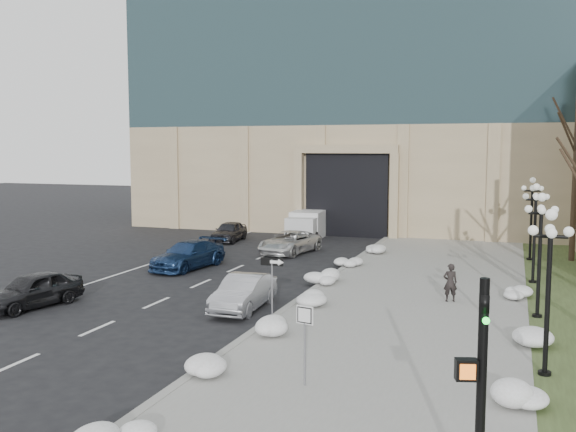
% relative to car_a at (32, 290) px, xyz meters
% --- Properties ---
extents(ground, '(160.00, 160.00, 0.00)m').
position_rel_car_a_xyz_m(ground, '(10.82, -7.72, -0.71)').
color(ground, black).
rests_on(ground, ground).
extents(sidewalk, '(9.00, 40.00, 0.12)m').
position_rel_car_a_xyz_m(sidewalk, '(14.32, 6.28, -0.65)').
color(sidewalk, gray).
rests_on(sidewalk, ground).
extents(curb, '(0.30, 40.00, 0.14)m').
position_rel_car_a_xyz_m(curb, '(9.82, 6.28, -0.64)').
color(curb, gray).
rests_on(curb, ground).
extents(office_tower, '(40.00, 24.70, 36.00)m').
position_rel_car_a_xyz_m(office_tower, '(8.82, 35.87, 17.78)').
color(office_tower, tan).
rests_on(office_tower, ground).
extents(car_a, '(2.56, 4.45, 1.43)m').
position_rel_car_a_xyz_m(car_a, '(0.00, 0.00, 0.00)').
color(car_a, black).
rests_on(car_a, ground).
extents(car_b, '(1.60, 4.22, 1.37)m').
position_rel_car_a_xyz_m(car_b, '(8.17, 2.48, -0.03)').
color(car_b, '#A0A1A7').
rests_on(car_b, ground).
extents(car_c, '(2.78, 5.23, 1.44)m').
position_rel_car_a_xyz_m(car_c, '(1.91, 9.53, 0.01)').
color(car_c, navy).
rests_on(car_c, ground).
extents(car_d, '(3.12, 5.20, 1.35)m').
position_rel_car_a_xyz_m(car_d, '(5.42, 15.88, -0.04)').
color(car_d, silver).
rests_on(car_d, ground).
extents(car_e, '(1.96, 4.13, 1.36)m').
position_rel_car_a_xyz_m(car_e, '(-0.18, 19.30, -0.03)').
color(car_e, '#2C2B30').
rests_on(car_e, ground).
extents(pedestrian, '(0.67, 0.54, 1.58)m').
position_rel_car_a_xyz_m(pedestrian, '(15.81, 6.12, 0.20)').
color(pedestrian, black).
rests_on(pedestrian, sidewalk).
extents(box_truck, '(2.46, 6.12, 1.91)m').
position_rel_car_a_xyz_m(box_truck, '(4.34, 23.26, 0.21)').
color(box_truck, silver).
rests_on(box_truck, ground).
extents(one_way_sign, '(0.90, 0.24, 2.42)m').
position_rel_car_a_xyz_m(one_way_sign, '(10.07, 1.05, 1.29)').
color(one_way_sign, slate).
rests_on(one_way_sign, ground).
extents(keep_sign, '(0.49, 0.14, 2.28)m').
position_rel_car_a_xyz_m(keep_sign, '(13.06, -4.76, 0.96)').
color(keep_sign, slate).
rests_on(keep_sign, ground).
extents(traffic_signal, '(0.73, 0.96, 4.24)m').
position_rel_car_a_xyz_m(traffic_signal, '(17.69, -9.38, 1.39)').
color(traffic_signal, black).
rests_on(traffic_signal, ground).
extents(snow_clump_b, '(1.10, 1.60, 0.36)m').
position_rel_car_a_xyz_m(snow_clump_b, '(10.18, -4.81, -0.41)').
color(snow_clump_b, white).
rests_on(snow_clump_b, sidewalk).
extents(snow_clump_c, '(1.10, 1.60, 0.36)m').
position_rel_car_a_xyz_m(snow_clump_c, '(10.38, -0.44, -0.41)').
color(snow_clump_c, white).
rests_on(snow_clump_c, sidewalk).
extents(snow_clump_d, '(1.10, 1.60, 0.36)m').
position_rel_car_a_xyz_m(snow_clump_d, '(10.42, 3.44, -0.41)').
color(snow_clump_d, white).
rests_on(snow_clump_d, sidewalk).
extents(snow_clump_e, '(1.10, 1.60, 0.36)m').
position_rel_car_a_xyz_m(snow_clump_e, '(9.94, 7.88, -0.41)').
color(snow_clump_e, white).
rests_on(snow_clump_e, sidewalk).
extents(snow_clump_f, '(1.10, 1.60, 0.36)m').
position_rel_car_a_xyz_m(snow_clump_f, '(9.95, 12.21, -0.41)').
color(snow_clump_f, white).
rests_on(snow_clump_f, sidewalk).
extents(snow_clump_g, '(1.10, 1.60, 0.36)m').
position_rel_car_a_xyz_m(snow_clump_g, '(10.49, 17.44, -0.41)').
color(snow_clump_g, white).
rests_on(snow_clump_g, sidewalk).
extents(snow_clump_h, '(1.10, 1.60, 0.36)m').
position_rel_car_a_xyz_m(snow_clump_h, '(18.28, -4.25, -0.41)').
color(snow_clump_h, white).
rests_on(snow_clump_h, sidewalk).
extents(snow_clump_i, '(1.10, 1.60, 0.36)m').
position_rel_car_a_xyz_m(snow_clump_i, '(18.66, 0.89, -0.41)').
color(snow_clump_i, white).
rests_on(snow_clump_i, sidewalk).
extents(snow_clump_j, '(1.10, 1.60, 0.36)m').
position_rel_car_a_xyz_m(snow_clump_j, '(18.32, 7.76, -0.41)').
color(snow_clump_j, white).
rests_on(snow_clump_j, sidewalk).
extents(lamppost_a, '(1.18, 1.18, 4.76)m').
position_rel_car_a_xyz_m(lamppost_a, '(19.12, -1.72, 2.36)').
color(lamppost_a, black).
rests_on(lamppost_a, ground).
extents(lamppost_b, '(1.18, 1.18, 4.76)m').
position_rel_car_a_xyz_m(lamppost_b, '(19.12, 4.78, 2.36)').
color(lamppost_b, black).
rests_on(lamppost_b, ground).
extents(lamppost_c, '(1.18, 1.18, 4.76)m').
position_rel_car_a_xyz_m(lamppost_c, '(19.12, 11.28, 2.36)').
color(lamppost_c, black).
rests_on(lamppost_c, ground).
extents(lamppost_d, '(1.18, 1.18, 4.76)m').
position_rel_car_a_xyz_m(lamppost_d, '(19.12, 17.78, 2.36)').
color(lamppost_d, black).
rests_on(lamppost_d, ground).
extents(tree_far, '(3.20, 3.20, 9.50)m').
position_rel_car_a_xyz_m(tree_far, '(21.32, 18.28, 5.44)').
color(tree_far, black).
rests_on(tree_far, ground).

